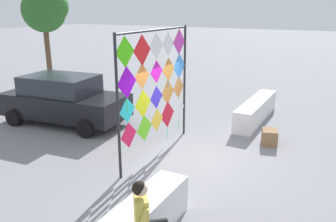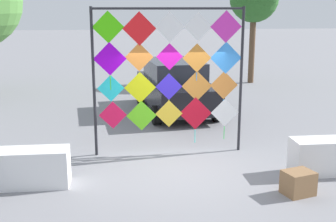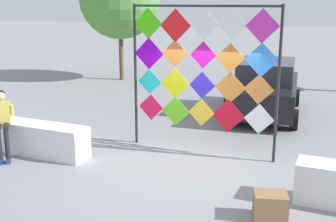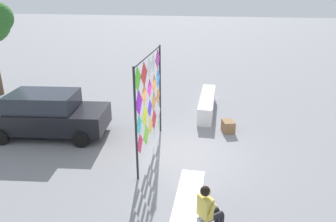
# 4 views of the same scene
# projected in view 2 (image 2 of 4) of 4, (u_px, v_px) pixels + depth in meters

# --- Properties ---
(ground) EXTENTS (120.00, 120.00, 0.00)m
(ground) POSITION_uv_depth(u_px,v_px,m) (180.00, 170.00, 9.74)
(ground) COLOR gray
(kite_display_rack) EXTENTS (3.65, 0.07, 3.57)m
(kite_display_rack) POSITION_uv_depth(u_px,v_px,m) (169.00, 69.00, 10.42)
(kite_display_rack) COLOR #232328
(kite_display_rack) RESTS_ON ground
(parked_car) EXTENTS (2.58, 4.73, 1.76)m
(parked_car) POSITION_uv_depth(u_px,v_px,m) (175.00, 86.00, 14.97)
(parked_car) COLOR black
(parked_car) RESTS_ON ground
(cardboard_box_large) EXTENTS (0.67, 0.60, 0.47)m
(cardboard_box_large) POSITION_uv_depth(u_px,v_px,m) (298.00, 183.00, 8.43)
(cardboard_box_large) COLOR olive
(cardboard_box_large) RESTS_ON ground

